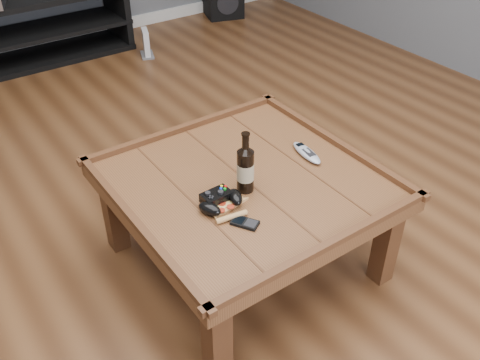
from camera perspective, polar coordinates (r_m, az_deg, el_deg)
ground at (r=2.44m, az=0.54°, el=-8.56°), size 6.00×6.00×0.00m
baseboard at (r=4.82m, az=-21.24°, el=13.36°), size 5.00×0.02×0.10m
coffee_table at (r=2.19m, az=0.60°, el=-1.23°), size 1.03×1.03×0.48m
media_console at (r=4.53m, az=-20.85°, el=14.78°), size 1.40×0.45×0.50m
beer_bottle at (r=2.04m, az=0.58°, el=1.31°), size 0.07×0.07×0.26m
game_controller at (r=2.01m, az=-2.15°, el=-2.17°), size 0.20×0.13×0.05m
pizza_slice at (r=2.00m, az=-1.78°, el=-2.89°), size 0.17×0.24×0.02m
smartphone at (r=1.93m, az=0.52°, el=-4.58°), size 0.10×0.11×0.01m
remote_control at (r=2.31m, az=7.12°, el=2.91°), size 0.08×0.20×0.03m
game_console at (r=4.44m, az=-9.98°, el=14.08°), size 0.15×0.19×0.21m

